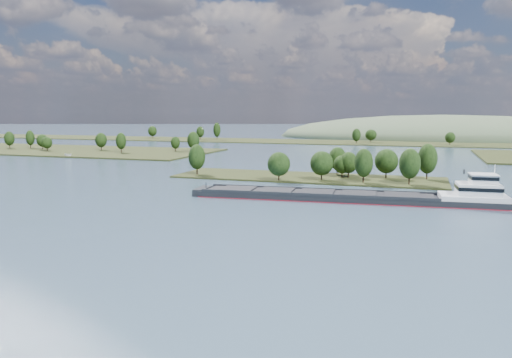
% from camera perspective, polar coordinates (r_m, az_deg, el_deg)
% --- Properties ---
extents(ground, '(1800.00, 1800.00, 0.00)m').
position_cam_1_polar(ground, '(131.26, 0.11, -3.22)').
color(ground, '#37495F').
rests_on(ground, ground).
extents(tree_island, '(100.00, 32.49, 14.10)m').
position_cam_1_polar(tree_island, '(185.44, 8.14, 1.16)').
color(tree_island, black).
rests_on(tree_island, ground).
extents(back_shoreline, '(900.00, 60.00, 16.21)m').
position_cam_1_polar(back_shoreline, '(404.13, 14.02, 4.05)').
color(back_shoreline, black).
rests_on(back_shoreline, ground).
extents(hill_west, '(320.00, 160.00, 44.00)m').
position_cam_1_polar(hill_west, '(503.27, 20.76, 4.38)').
color(hill_west, '#405138').
rests_on(hill_west, ground).
extents(cargo_barge, '(88.20, 17.27, 11.85)m').
position_cam_1_polar(cargo_barge, '(142.84, 12.52, -1.90)').
color(cargo_barge, black).
rests_on(cargo_barge, ground).
extents(motorboat, '(5.88, 3.46, 2.14)m').
position_cam_1_polar(motorboat, '(292.34, -20.68, 2.54)').
color(motorboat, silver).
rests_on(motorboat, ground).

